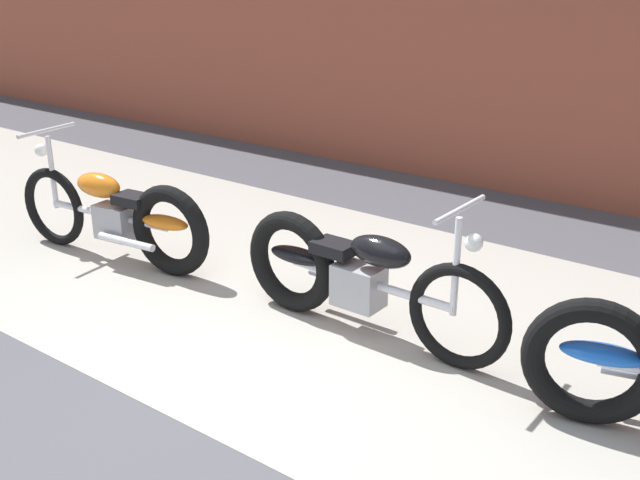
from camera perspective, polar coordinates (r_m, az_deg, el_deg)
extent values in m
plane|color=#47474C|center=(4.36, -11.54, -12.78)|extent=(80.00, 80.00, 0.00)
cube|color=#9E998E|center=(5.49, 2.12, -4.80)|extent=(36.00, 3.50, 0.01)
torus|color=black|center=(6.86, -19.41, 2.37)|extent=(0.68, 0.16, 0.68)
torus|color=black|center=(5.95, -11.20, 0.68)|extent=(0.74, 0.21, 0.73)
cylinder|color=silver|center=(6.38, -15.62, 1.82)|extent=(1.23, 0.20, 0.06)
cube|color=#99999E|center=(6.34, -15.08, 1.37)|extent=(0.34, 0.26, 0.28)
ellipsoid|color=orange|center=(6.36, -16.34, 3.98)|extent=(0.46, 0.24, 0.20)
ellipsoid|color=orange|center=(5.96, -11.60, 1.31)|extent=(0.46, 0.23, 0.10)
cube|color=black|center=(6.13, -13.94, 2.99)|extent=(0.30, 0.23, 0.08)
cylinder|color=silver|center=(6.74, -19.51, 4.81)|extent=(0.05, 0.05, 0.62)
cylinder|color=silver|center=(6.66, -19.88, 7.79)|extent=(0.10, 0.58, 0.03)
sphere|color=white|center=(6.77, -20.25, 6.38)|extent=(0.11, 0.11, 0.11)
cylinder|color=silver|center=(6.10, -14.39, -0.13)|extent=(0.55, 0.12, 0.06)
torus|color=black|center=(4.63, 10.40, -5.69)|extent=(0.68, 0.09, 0.68)
torus|color=black|center=(5.27, -2.17, -1.64)|extent=(0.73, 0.14, 0.73)
cylinder|color=silver|center=(4.91, 3.70, -3.26)|extent=(1.24, 0.07, 0.06)
cube|color=#99999E|center=(4.96, 2.92, -3.46)|extent=(0.32, 0.22, 0.28)
ellipsoid|color=black|center=(4.77, 4.56, -0.87)|extent=(0.44, 0.19, 0.20)
ellipsoid|color=black|center=(5.22, -1.76, -1.17)|extent=(0.44, 0.18, 0.10)
cube|color=black|center=(4.98, 1.08, -0.58)|extent=(0.28, 0.20, 0.08)
cylinder|color=silver|center=(4.52, 10.20, -2.04)|extent=(0.04, 0.04, 0.62)
cylinder|color=silver|center=(4.39, 10.50, 2.29)|extent=(0.04, 0.58, 0.03)
sphere|color=white|center=(4.41, 11.50, -0.19)|extent=(0.11, 0.11, 0.11)
cylinder|color=silver|center=(5.23, 1.68, -3.05)|extent=(0.55, 0.07, 0.06)
torus|color=black|center=(4.28, 19.72, -8.65)|extent=(0.74, 0.31, 0.73)
ellipsoid|color=blue|center=(4.25, 20.50, -8.03)|extent=(0.47, 0.28, 0.10)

